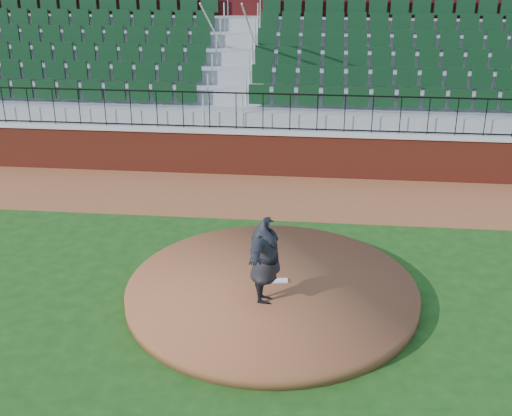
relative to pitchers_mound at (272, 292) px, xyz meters
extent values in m
plane|color=#184212|center=(-0.42, -0.29, -0.12)|extent=(90.00, 90.00, 0.00)
cube|color=brown|center=(-0.42, 5.11, -0.12)|extent=(34.00, 3.20, 0.01)
cube|color=maroon|center=(-0.42, 6.71, 0.47)|extent=(34.00, 0.35, 1.20)
cube|color=#B7B7B7|center=(-0.42, 6.71, 1.12)|extent=(34.00, 0.45, 0.10)
cube|color=maroon|center=(-0.42, 12.24, 2.62)|extent=(34.00, 0.50, 5.50)
cylinder|color=brown|center=(0.00, 0.00, 0.00)|extent=(5.43, 5.43, 0.25)
cube|color=white|center=(0.02, 0.17, 0.14)|extent=(0.54, 0.21, 0.04)
imported|color=black|center=(-0.08, -0.55, 0.92)|extent=(0.61, 1.96, 1.58)
camera|label=1|loc=(0.79, -10.65, 6.26)|focal=46.02mm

